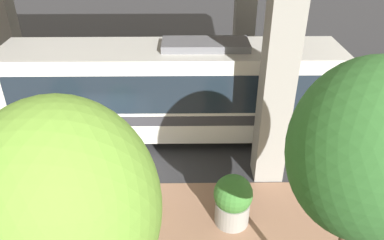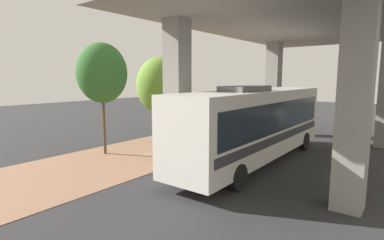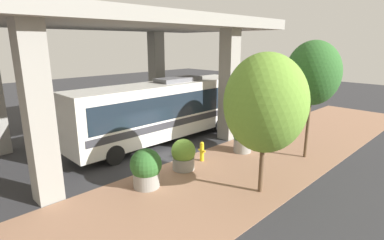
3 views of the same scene
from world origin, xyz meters
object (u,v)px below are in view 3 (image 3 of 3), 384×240
Objects in this scene: fire_hydrant at (202,151)px; planter_back at (243,138)px; street_tree_near at (265,103)px; street_tree_far at (313,73)px; bus at (164,108)px; planter_front at (146,168)px; planter_middle at (183,155)px.

planter_back is at bearing -104.57° from fire_hydrant.
street_tree_far reaches higher than street_tree_near.
bus is 4.18m from fire_hydrant.
bus is 7.04× the size of planter_front.
planter_middle is 7.44m from street_tree_far.
street_tree_near is (-3.77, -0.69, 2.89)m from planter_middle.
fire_hydrant is 0.62× the size of planter_front.
street_tree_far is at bearing -84.81° from street_tree_near.
planter_back is 5.34m from street_tree_near.
bus reaches higher than planter_back.
street_tree_near is at bearing 95.19° from street_tree_far.
fire_hydrant is at bearing 75.43° from planter_back.
planter_back is (-0.66, -2.52, 0.27)m from fire_hydrant.
fire_hydrant is 0.69× the size of planter_middle.
bus is 6.18m from planter_front.
bus is 7.98m from street_tree_near.
street_tree_far is (-3.09, -7.89, 3.53)m from planter_front.
planter_front is at bearing 95.11° from fire_hydrant.
planter_middle is at bearing -84.30° from planter_front.
fire_hydrant is (-3.82, 0.75, -1.52)m from bus.
street_tree_far is (0.44, -4.89, 0.74)m from street_tree_near.
bus is at bearing 25.60° from street_tree_far.
street_tree_far is at bearing -129.05° from fire_hydrant.
street_tree_near is (-3.87, 0.67, 3.11)m from fire_hydrant.
street_tree_far is at bearing -111.42° from planter_front.
planter_middle is 4.80m from street_tree_near.
planter_front is 5.41m from street_tree_near.
fire_hydrant is at bearing -9.86° from street_tree_near.
street_tree_near reaches higher than bus.
bus is at bearing -10.46° from street_tree_near.
street_tree_near is at bearing 135.14° from planter_back.
street_tree_far reaches higher than fire_hydrant.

